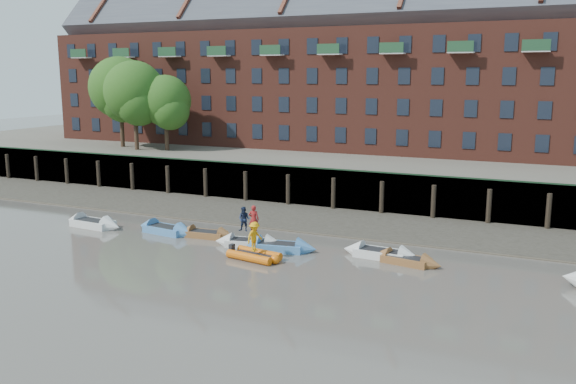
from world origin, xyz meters
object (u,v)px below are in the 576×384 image
Objects in this scene: rowboat_0 at (93,223)px; rowboat_5 at (381,254)px; rowboat_1 at (166,230)px; rowboat_2 at (206,234)px; person_rower_a at (254,219)px; rowboat_3 at (249,243)px; person_rib_crew at (255,237)px; person_rower_b at (244,219)px; rowboat_4 at (278,247)px; rib_tender at (256,256)px; rowboat_6 at (406,260)px.

rowboat_5 is (20.91, 1.14, -0.01)m from rowboat_0.
rowboat_5 is at bearing 9.62° from rowboat_1.
rowboat_2 is 2.33× the size of person_rower_a.
rowboat_3 reaches higher than rowboat_2.
person_rower_b is at bearing 55.28° from person_rib_crew.
rowboat_4 is 1.46× the size of rib_tender.
person_rib_crew is (-6.69, -3.47, 1.17)m from rowboat_5.
rowboat_3 is at bearing -4.22° from person_rower_a.
person_rib_crew is at bearing -115.89° from rib_tender.
rowboat_4 is 2.74× the size of person_rower_a.
rowboat_0 is 20.94m from rowboat_5.
rowboat_4 is 2.35m from person_rower_a.
rowboat_3 is 0.96× the size of rowboat_5.
rowboat_2 is 2.41× the size of person_rib_crew.
rowboat_1 is 1.02× the size of rowboat_5.
rowboat_6 is 8.74m from rib_tender.
rib_tender is 3.63m from person_rower_b.
rib_tender is 2.14× the size of person_rower_b.
rowboat_5 is at bearing 1.10° from rowboat_4.
person_rib_crew is at bearing -11.77° from rowboat_1.
rib_tender is at bearing -148.72° from rowboat_5.
rowboat_2 is at bearing 159.48° from rib_tender.
rib_tender is 3.13m from person_rower_a.
person_rower_b reaches higher than rowboat_0.
rowboat_3 is 2.93× the size of person_rower_b.
person_rower_a is (-1.35, 2.37, 1.54)m from rib_tender.
rowboat_0 reaches higher than rowboat_1.
rowboat_1 is 1.13× the size of rowboat_6.
rowboat_3 is 1.37× the size of rib_tender.
rowboat_6 is (22.54, 0.58, -0.04)m from rowboat_0.
rowboat_4 reaches higher than rowboat_6.
rowboat_5 reaches higher than rowboat_6.
rowboat_2 is at bearing 155.94° from rowboat_3.
rowboat_3 is 2.58× the size of person_rower_a.
rowboat_1 is 16.72m from rowboat_6.
person_rower_b reaches higher than rowboat_3.
rowboat_5 is at bearing 175.40° from person_rower_a.
rowboat_1 is at bearing 166.36° from rowboat_4.
rowboat_2 is 3.77m from rowboat_3.
rowboat_2 is at bearing 75.71° from person_rib_crew.
person_rower_a reaches higher than rowboat_1.
rowboat_4 is 7.88m from rowboat_6.
person_rower_b reaches higher than rowboat_5.
rib_tender is (-8.27, -2.83, 0.03)m from rowboat_6.
rowboat_4 is 3.11× the size of person_rower_b.
rowboat_3 is 1.07× the size of rowboat_6.
rib_tender is (5.35, -3.13, 0.04)m from rowboat_2.
rib_tender is at bearing 107.85° from person_rower_a.
rowboat_2 is at bearing 10.13° from rowboat_0.
rowboat_4 reaches higher than rowboat_3.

